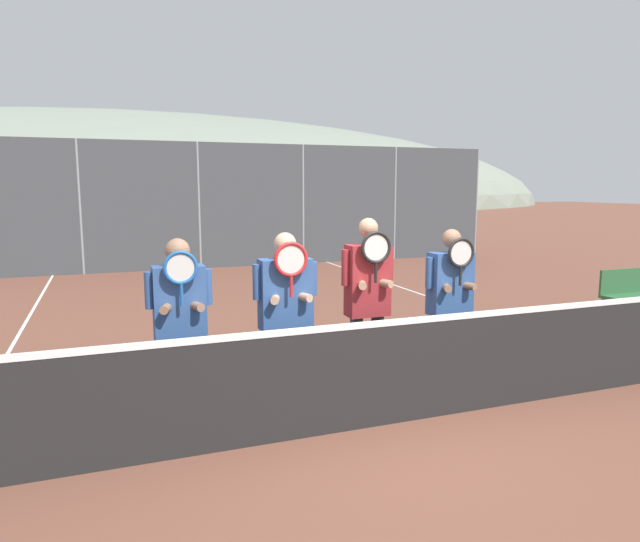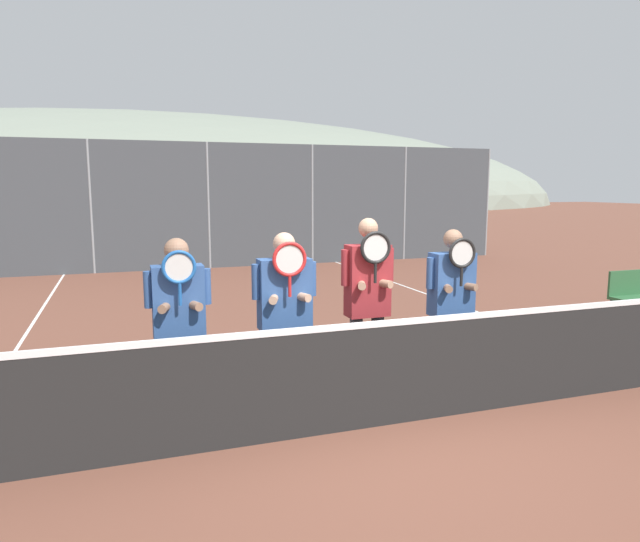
# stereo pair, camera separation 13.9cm
# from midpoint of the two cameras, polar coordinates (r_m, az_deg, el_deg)

# --- Properties ---
(ground_plane) EXTENTS (120.00, 120.00, 0.00)m
(ground_plane) POSITION_cam_midpoint_polar(r_m,az_deg,el_deg) (5.48, 7.11, -15.06)
(ground_plane) COLOR brown
(hill_distant) EXTENTS (101.73, 56.52, 19.78)m
(hill_distant) POSITION_cam_midpoint_polar(r_m,az_deg,el_deg) (67.42, -17.32, 6.24)
(hill_distant) COLOR gray
(hill_distant) RESTS_ON ground_plane
(clubhouse_building) EXTENTS (14.54, 5.50, 3.50)m
(clubhouse_building) POSITION_cam_midpoint_polar(r_m,az_deg,el_deg) (23.16, -18.02, 7.05)
(clubhouse_building) COLOR #9EA3A8
(clubhouse_building) RESTS_ON ground_plane
(fence_back) EXTENTS (17.51, 0.06, 3.33)m
(fence_back) POSITION_cam_midpoint_polar(r_m,az_deg,el_deg) (15.49, -10.84, 6.42)
(fence_back) COLOR gray
(fence_back) RESTS_ON ground_plane
(tennis_net) EXTENTS (9.75, 0.09, 1.09)m
(tennis_net) POSITION_cam_midpoint_polar(r_m,az_deg,el_deg) (5.29, 7.21, -9.98)
(tennis_net) COLOR gray
(tennis_net) RESTS_ON ground_plane
(court_line_left_sideline) EXTENTS (0.05, 16.00, 0.01)m
(court_line_left_sideline) POSITION_cam_midpoint_polar(r_m,az_deg,el_deg) (7.92, -28.61, -8.54)
(court_line_left_sideline) COLOR white
(court_line_left_sideline) RESTS_ON ground_plane
(court_line_right_sideline) EXTENTS (0.05, 16.00, 0.01)m
(court_line_right_sideline) POSITION_cam_midpoint_polar(r_m,az_deg,el_deg) (9.76, 18.53, -4.86)
(court_line_right_sideline) COLOR white
(court_line_right_sideline) RESTS_ON ground_plane
(player_leftmost) EXTENTS (0.58, 0.34, 1.73)m
(player_leftmost) POSITION_cam_midpoint_polar(r_m,az_deg,el_deg) (5.22, -13.18, -4.48)
(player_leftmost) COLOR #56565B
(player_leftmost) RESTS_ON ground_plane
(player_center_left) EXTENTS (0.63, 0.34, 1.76)m
(player_center_left) POSITION_cam_midpoint_polar(r_m,az_deg,el_deg) (5.39, -2.79, -3.64)
(player_center_left) COLOR black
(player_center_left) RESTS_ON ground_plane
(player_center_right) EXTENTS (0.56, 0.34, 1.88)m
(player_center_right) POSITION_cam_midpoint_polar(r_m,az_deg,el_deg) (5.69, 5.49, -2.58)
(player_center_right) COLOR #56565B
(player_center_right) RESTS_ON ground_plane
(player_rightmost) EXTENTS (0.59, 0.34, 1.74)m
(player_rightmost) POSITION_cam_midpoint_polar(r_m,az_deg,el_deg) (6.16, 13.64, -2.55)
(player_rightmost) COLOR black
(player_rightmost) RESTS_ON ground_plane
(car_far_left) EXTENTS (4.68, 1.95, 1.81)m
(car_far_left) POSITION_cam_midpoint_polar(r_m,az_deg,el_deg) (18.71, -25.91, 3.76)
(car_far_left) COLOR silver
(car_far_left) RESTS_ON ground_plane
(car_left_of_center) EXTENTS (4.24, 1.96, 1.88)m
(car_left_of_center) POSITION_cam_midpoint_polar(r_m,az_deg,el_deg) (18.68, -10.38, 4.55)
(car_left_of_center) COLOR slate
(car_left_of_center) RESTS_ON ground_plane
(car_center) EXTENTS (4.53, 2.00, 1.75)m
(car_center) POSITION_cam_midpoint_polar(r_m,az_deg,el_deg) (19.71, 4.26, 4.71)
(car_center) COLOR maroon
(car_center) RESTS_ON ground_plane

